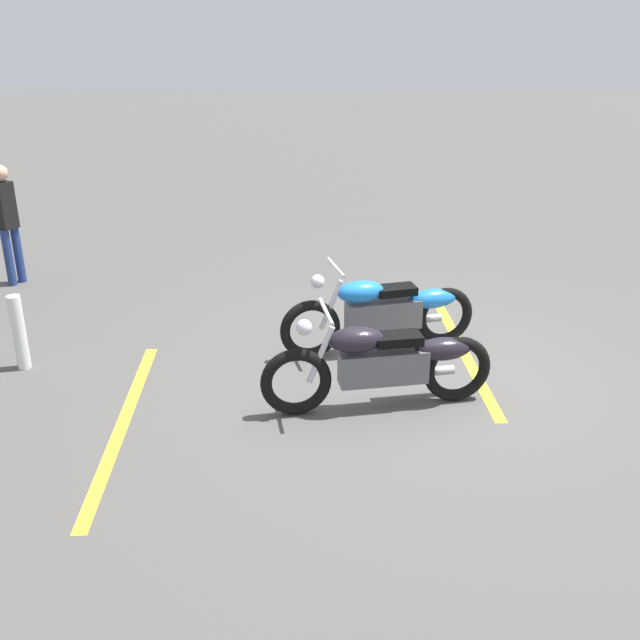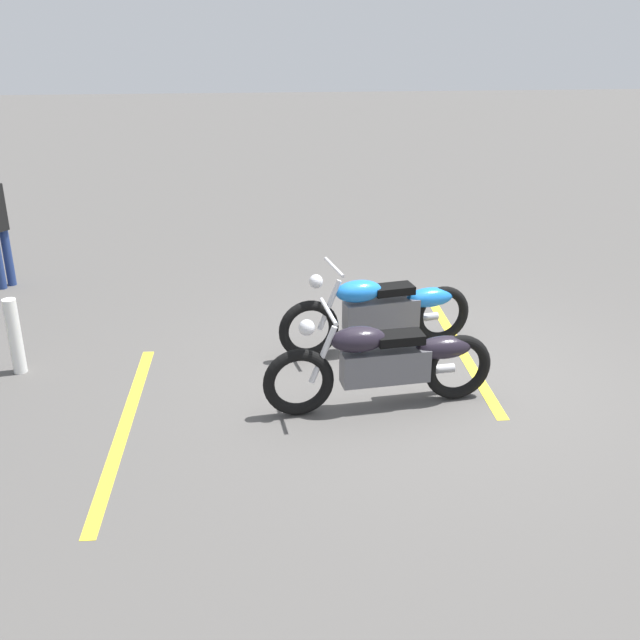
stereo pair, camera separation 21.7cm
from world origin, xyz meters
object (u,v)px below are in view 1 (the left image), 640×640
Objects in this scene: motorcycle_bright_foreground at (384,311)px; motorcycle_dark_foreground at (384,363)px; bystander_secondary at (7,219)px; bollard_post at (19,332)px.

motorcycle_dark_foreground is (0.19, 1.28, 0.00)m from motorcycle_bright_foreground.
motorcycle_bright_foreground is 1.34× the size of bystander_secondary.
motorcycle_dark_foreground is 5.98m from bystander_secondary.
motorcycle_bright_foreground is at bearing 5.93° from bystander_secondary.
motorcycle_bright_foreground is 0.99× the size of motorcycle_dark_foreground.
motorcycle_dark_foreground is at bearing -5.89° from bystander_secondary.
bystander_secondary is at bearing -71.58° from bollard_post.
motorcycle_dark_foreground is at bearing 163.77° from bollard_post.
motorcycle_bright_foreground is at bearing -104.43° from motorcycle_dark_foreground.
bystander_secondary reaches higher than motorcycle_bright_foreground.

